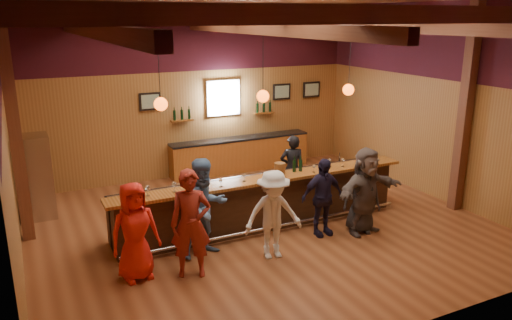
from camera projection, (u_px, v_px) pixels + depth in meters
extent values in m
plane|color=brown|center=(262.00, 226.00, 10.29)|extent=(9.00, 9.00, 0.00)
cube|color=brown|center=(194.00, 92.00, 13.12)|extent=(9.00, 0.04, 4.50)
cube|color=brown|center=(408.00, 177.00, 6.22)|extent=(9.00, 0.04, 4.50)
cube|color=brown|center=(5.00, 145.00, 7.77)|extent=(0.04, 8.00, 4.50)
cube|color=brown|center=(435.00, 102.00, 11.57)|extent=(0.04, 8.00, 4.50)
cube|color=#390F19|center=(193.00, 37.00, 12.71)|extent=(9.00, 0.01, 1.70)
cube|color=#390F19|center=(441.00, 40.00, 11.17)|extent=(0.01, 8.00, 1.70)
cube|color=#522817|center=(14.00, 126.00, 9.12)|extent=(0.22, 0.22, 4.50)
cube|color=#522817|center=(465.00, 110.00, 10.65)|extent=(0.22, 0.22, 4.50)
cube|color=#522817|center=(367.00, 14.00, 6.54)|extent=(8.80, 0.20, 0.25)
cube|color=#522817|center=(290.00, 15.00, 8.26)|extent=(8.80, 0.20, 0.25)
cube|color=#522817|center=(241.00, 15.00, 9.99)|extent=(8.80, 0.20, 0.25)
cube|color=#522817|center=(205.00, 15.00, 11.71)|extent=(8.80, 0.20, 0.25)
cube|color=#522817|center=(95.00, 31.00, 7.93)|extent=(0.18, 7.80, 0.22)
cube|color=#522817|center=(263.00, 29.00, 9.19)|extent=(0.18, 7.80, 0.22)
cube|color=#522817|center=(390.00, 27.00, 10.46)|extent=(0.18, 7.80, 0.22)
cube|color=black|center=(262.00, 203.00, 10.15)|extent=(6.00, 0.60, 1.05)
cube|color=brown|center=(267.00, 179.00, 9.84)|extent=(6.30, 0.50, 0.06)
cube|color=black|center=(254.00, 179.00, 10.36)|extent=(6.00, 0.48, 0.05)
cube|color=black|center=(254.00, 200.00, 10.50)|extent=(6.00, 0.48, 0.90)
cube|color=silver|center=(334.00, 168.00, 11.22)|extent=(0.45, 0.40, 0.14)
cube|color=silver|center=(352.00, 165.00, 11.43)|extent=(0.45, 0.40, 0.14)
cylinder|color=silver|center=(272.00, 227.00, 9.89)|extent=(6.00, 0.06, 0.06)
cube|color=brown|center=(241.00, 155.00, 13.88)|extent=(4.00, 0.50, 0.90)
cube|color=black|center=(240.00, 138.00, 13.75)|extent=(4.00, 0.52, 0.05)
cube|color=silver|center=(223.00, 98.00, 13.47)|extent=(0.95, 0.08, 0.95)
cube|color=white|center=(224.00, 98.00, 13.43)|extent=(0.78, 0.01, 0.78)
cube|color=black|center=(150.00, 101.00, 12.60)|extent=(0.55, 0.04, 0.45)
cube|color=silver|center=(150.00, 102.00, 12.58)|extent=(0.45, 0.01, 0.35)
cube|color=black|center=(282.00, 92.00, 14.21)|extent=(0.55, 0.04, 0.45)
cube|color=silver|center=(282.00, 92.00, 14.19)|extent=(0.45, 0.01, 0.35)
cube|color=black|center=(311.00, 89.00, 14.63)|extent=(0.55, 0.04, 0.45)
cube|color=silver|center=(312.00, 90.00, 14.61)|extent=(0.45, 0.01, 0.35)
cube|color=brown|center=(182.00, 120.00, 13.04)|extent=(0.60, 0.18, 0.04)
cylinder|color=black|center=(174.00, 115.00, 12.91)|extent=(0.07, 0.07, 0.26)
cylinder|color=black|center=(182.00, 115.00, 13.00)|extent=(0.07, 0.07, 0.26)
cylinder|color=black|center=(189.00, 114.00, 13.08)|extent=(0.07, 0.07, 0.26)
cube|color=brown|center=(264.00, 113.00, 14.05)|extent=(0.60, 0.18, 0.04)
cylinder|color=black|center=(257.00, 108.00, 13.93)|extent=(0.07, 0.07, 0.26)
cylinder|color=black|center=(264.00, 108.00, 14.01)|extent=(0.07, 0.07, 0.26)
cylinder|color=black|center=(270.00, 107.00, 14.10)|extent=(0.07, 0.07, 0.26)
cylinder|color=black|center=(159.00, 68.00, 8.52)|extent=(0.01, 0.01, 1.25)
sphere|color=#EE4C0B|center=(161.00, 104.00, 8.70)|extent=(0.24, 0.24, 0.24)
cylinder|color=black|center=(263.00, 63.00, 9.37)|extent=(0.01, 0.01, 1.25)
sphere|color=#EE4C0B|center=(263.00, 96.00, 9.54)|extent=(0.24, 0.24, 0.24)
cylinder|color=black|center=(350.00, 59.00, 10.21)|extent=(0.01, 0.01, 1.25)
sphere|color=#EE4C0B|center=(348.00, 90.00, 10.39)|extent=(0.24, 0.24, 0.24)
cube|color=silver|center=(35.00, 177.00, 10.55)|extent=(0.70, 0.70, 1.80)
imported|color=red|center=(135.00, 231.00, 8.06)|extent=(0.87, 0.63, 1.66)
imported|color=maroon|center=(191.00, 224.00, 8.13)|extent=(0.78, 0.65, 1.84)
imported|color=#4E719C|center=(205.00, 208.00, 8.84)|extent=(0.99, 0.84, 1.81)
imported|color=silver|center=(273.00, 215.00, 8.78)|extent=(1.13, 0.75, 1.62)
imported|color=black|center=(322.00, 197.00, 9.72)|extent=(0.92, 0.39, 1.56)
imported|color=#5E514B|center=(366.00, 191.00, 9.77)|extent=(1.69, 0.76, 1.76)
imported|color=#252426|center=(362.00, 196.00, 9.87)|extent=(0.87, 0.75, 1.50)
imported|color=black|center=(292.00, 168.00, 11.52)|extent=(0.66, 0.52, 1.57)
cylinder|color=brown|center=(280.00, 169.00, 9.99)|extent=(0.22, 0.22, 0.25)
cylinder|color=black|center=(301.00, 165.00, 10.22)|extent=(0.07, 0.07, 0.24)
cylinder|color=black|center=(301.00, 158.00, 10.17)|extent=(0.02, 0.02, 0.08)
cylinder|color=black|center=(294.00, 166.00, 10.18)|extent=(0.07, 0.07, 0.24)
cylinder|color=black|center=(294.00, 158.00, 10.14)|extent=(0.02, 0.02, 0.08)
cylinder|color=silver|center=(148.00, 196.00, 8.84)|extent=(0.08, 0.08, 0.01)
cylinder|color=silver|center=(148.00, 193.00, 8.82)|extent=(0.01, 0.01, 0.11)
sphere|color=silver|center=(147.00, 188.00, 8.80)|extent=(0.09, 0.09, 0.09)
cylinder|color=silver|center=(175.00, 192.00, 9.04)|extent=(0.08, 0.08, 0.01)
cylinder|color=silver|center=(174.00, 189.00, 9.02)|extent=(0.01, 0.01, 0.11)
sphere|color=silver|center=(174.00, 184.00, 9.00)|extent=(0.09, 0.09, 0.09)
cylinder|color=silver|center=(194.00, 189.00, 9.20)|extent=(0.08, 0.08, 0.01)
cylinder|color=silver|center=(194.00, 185.00, 9.19)|extent=(0.01, 0.01, 0.11)
sphere|color=silver|center=(194.00, 181.00, 9.16)|extent=(0.09, 0.09, 0.09)
cylinder|color=silver|center=(221.00, 187.00, 9.32)|extent=(0.06, 0.06, 0.01)
cylinder|color=silver|center=(221.00, 184.00, 9.30)|extent=(0.01, 0.01, 0.09)
sphere|color=silver|center=(221.00, 180.00, 9.28)|extent=(0.07, 0.07, 0.07)
cylinder|color=silver|center=(244.00, 181.00, 9.62)|extent=(0.06, 0.06, 0.01)
cylinder|color=silver|center=(244.00, 179.00, 9.60)|extent=(0.01, 0.01, 0.09)
sphere|color=silver|center=(244.00, 175.00, 9.58)|extent=(0.07, 0.07, 0.07)
cylinder|color=silver|center=(314.00, 172.00, 10.18)|extent=(0.06, 0.06, 0.01)
cylinder|color=silver|center=(314.00, 170.00, 10.17)|extent=(0.01, 0.01, 0.09)
sphere|color=silver|center=(314.00, 166.00, 10.15)|extent=(0.07, 0.07, 0.07)
cylinder|color=silver|center=(329.00, 167.00, 10.54)|extent=(0.07, 0.07, 0.01)
cylinder|color=silver|center=(330.00, 164.00, 10.52)|extent=(0.01, 0.01, 0.10)
sphere|color=silver|center=(330.00, 160.00, 10.50)|extent=(0.08, 0.08, 0.08)
cylinder|color=silver|center=(342.00, 166.00, 10.57)|extent=(0.07, 0.07, 0.01)
cylinder|color=silver|center=(343.00, 164.00, 10.56)|extent=(0.01, 0.01, 0.10)
sphere|color=silver|center=(343.00, 160.00, 10.53)|extent=(0.08, 0.08, 0.08)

